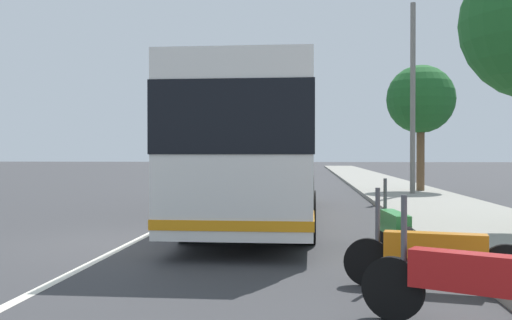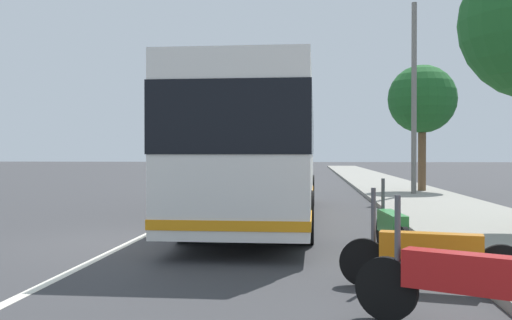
{
  "view_description": "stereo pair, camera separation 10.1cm",
  "coord_description": "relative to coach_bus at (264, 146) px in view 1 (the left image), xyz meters",
  "views": [
    {
      "loc": [
        -10.64,
        -3.32,
        1.68
      ],
      "look_at": [
        5.61,
        -1.85,
        1.51
      ],
      "focal_mm": 40.28,
      "sensor_mm": 36.0,
      "label": 1
    },
    {
      "loc": [
        -10.63,
        -3.42,
        1.68
      ],
      "look_at": [
        5.61,
        -1.85,
        1.51
      ],
      "focal_mm": 40.28,
      "sensor_mm": 36.0,
      "label": 2
    }
  ],
  "objects": [
    {
      "name": "lane_divider_line",
      "position": [
        5.94,
        2.19,
        -1.88
      ],
      "size": [
        110.0,
        0.16,
        0.01
      ],
      "primitive_type": "cube",
      "color": "silver",
      "rests_on": "ground"
    },
    {
      "name": "motorcycle_mid_row",
      "position": [
        -5.28,
        -2.52,
        -1.41
      ],
      "size": [
        2.29,
        0.34,
        1.26
      ],
      "rotation": [
        0.0,
        0.0,
        0.08
      ],
      "color": "black",
      "rests_on": "ground"
    },
    {
      "name": "motorcycle_far_end",
      "position": [
        -7.5,
        -2.67,
        -1.42
      ],
      "size": [
        0.55,
        2.2,
        1.25
      ],
      "rotation": [
        0.0,
        0.0,
        1.36
      ],
      "color": "black",
      "rests_on": "ground"
    },
    {
      "name": "car_behind_bus",
      "position": [
        45.11,
        4.96,
        -1.18
      ],
      "size": [
        4.34,
        2.17,
        1.46
      ],
      "rotation": [
        0.0,
        0.0,
        3.07
      ],
      "color": "red",
      "rests_on": "ground"
    },
    {
      "name": "motorcycle_nearest_curb",
      "position": [
        -9.19,
        -2.64,
        -1.4
      ],
      "size": [
        1.1,
        1.96,
        1.27
      ],
      "rotation": [
        0.0,
        0.0,
        1.08
      ],
      "color": "black",
      "rests_on": "ground"
    },
    {
      "name": "roadside_tree_mid_block",
      "position": [
        9.97,
        -5.85,
        2.08
      ],
      "size": [
        2.86,
        2.86,
        5.42
      ],
      "color": "brown",
      "rests_on": "ground"
    },
    {
      "name": "ground_plane",
      "position": [
        -4.06,
        2.19,
        -1.88
      ],
      "size": [
        220.0,
        220.0,
        0.0
      ],
      "primitive_type": "plane",
      "color": "#38383A"
    },
    {
      "name": "car_oncoming",
      "position": [
        36.83,
        4.41,
        -1.18
      ],
      "size": [
        4.81,
        2.13,
        1.46
      ],
      "rotation": [
        0.0,
        0.0,
        3.21
      ],
      "color": "navy",
      "rests_on": "ground"
    },
    {
      "name": "utility_pole",
      "position": [
        8.07,
        -5.19,
        1.89
      ],
      "size": [
        0.2,
        0.2,
        7.55
      ],
      "primitive_type": "cylinder",
      "color": "slate",
      "rests_on": "ground"
    },
    {
      "name": "coach_bus",
      "position": [
        0.0,
        0.0,
        0.0
      ],
      "size": [
        12.4,
        2.64,
        3.31
      ],
      "rotation": [
        0.0,
        0.0,
        -0.01
      ],
      "color": "silver",
      "rests_on": "ground"
    },
    {
      "name": "car_ahead_same_lane",
      "position": [
        36.34,
        0.39,
        -1.24
      ],
      "size": [
        4.34,
        2.0,
        1.33
      ],
      "rotation": [
        0.0,
        0.0,
        -0.03
      ],
      "color": "gray",
      "rests_on": "ground"
    },
    {
      "name": "sidewalk_curb",
      "position": [
        5.94,
        -5.09,
        -1.81
      ],
      "size": [
        110.0,
        3.6,
        0.14
      ],
      "primitive_type": "cube",
      "color": "gray",
      "rests_on": "ground"
    }
  ]
}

